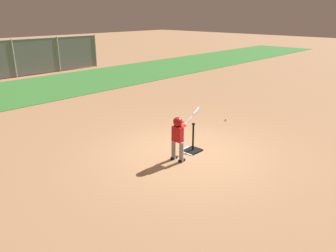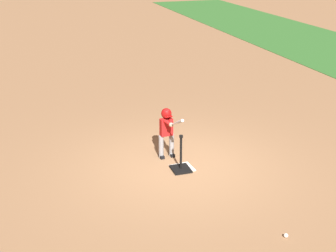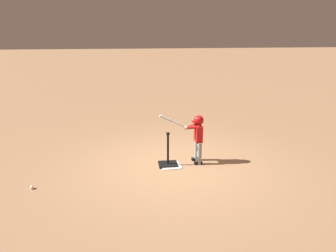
{
  "view_description": "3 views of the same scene",
  "coord_description": "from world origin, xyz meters",
  "px_view_note": "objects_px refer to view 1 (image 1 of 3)",
  "views": [
    {
      "loc": [
        -6.1,
        -5.08,
        3.5
      ],
      "look_at": [
        -0.57,
        0.16,
        0.84
      ],
      "focal_mm": 35.0,
      "sensor_mm": 36.0,
      "label": 1
    },
    {
      "loc": [
        8.42,
        -2.97,
        4.44
      ],
      "look_at": [
        -0.27,
        -0.2,
        0.84
      ],
      "focal_mm": 50.0,
      "sensor_mm": 36.0,
      "label": 2
    },
    {
      "loc": [
        1.01,
        6.84,
        3.02
      ],
      "look_at": [
        0.16,
        -0.04,
        0.94
      ],
      "focal_mm": 35.0,
      "sensor_mm": 36.0,
      "label": 3
    }
  ],
  "objects_px": {
    "batting_tee": "(193,147)",
    "bleachers_center": "(15,64)",
    "batter_child": "(179,133)",
    "baseball": "(226,120)"
  },
  "relations": [
    {
      "from": "batting_tee",
      "to": "bleachers_center",
      "type": "distance_m",
      "value": 16.16
    },
    {
      "from": "batter_child",
      "to": "bleachers_center",
      "type": "relative_size",
      "value": 0.38
    },
    {
      "from": "batter_child",
      "to": "batting_tee",
      "type": "bearing_deg",
      "value": 7.42
    },
    {
      "from": "baseball",
      "to": "bleachers_center",
      "type": "relative_size",
      "value": 0.02
    },
    {
      "from": "batting_tee",
      "to": "batter_child",
      "type": "bearing_deg",
      "value": -172.58
    },
    {
      "from": "baseball",
      "to": "bleachers_center",
      "type": "xyz_separation_m",
      "value": [
        -0.7,
        15.2,
        0.4
      ]
    },
    {
      "from": "bleachers_center",
      "to": "batter_child",
      "type": "bearing_deg",
      "value": -99.72
    },
    {
      "from": "batting_tee",
      "to": "baseball",
      "type": "bearing_deg",
      "value": 16.57
    },
    {
      "from": "batter_child",
      "to": "baseball",
      "type": "height_order",
      "value": "batter_child"
    },
    {
      "from": "batter_child",
      "to": "bleachers_center",
      "type": "distance_m",
      "value": 16.35
    }
  ]
}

